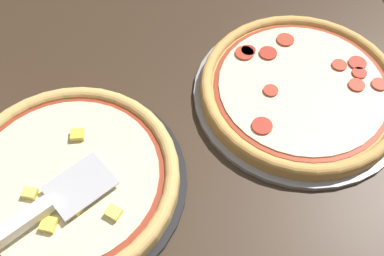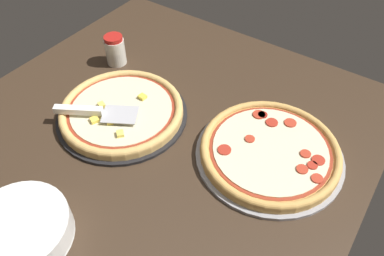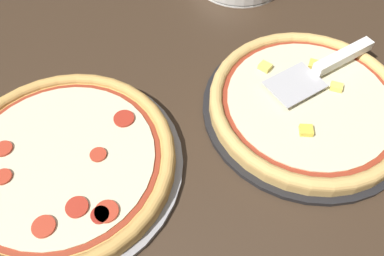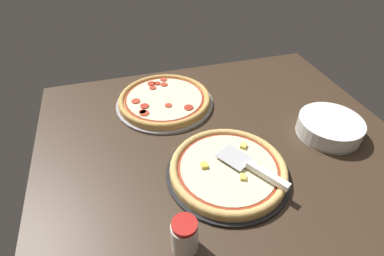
% 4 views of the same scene
% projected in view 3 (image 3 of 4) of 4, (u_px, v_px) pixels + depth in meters
% --- Properties ---
extents(ground_plane, '(1.30, 1.18, 0.04)m').
position_uv_depth(ground_plane, '(238.00, 104.00, 0.75)').
color(ground_plane, '#38281C').
extents(pizza_pan_front, '(0.39, 0.39, 0.01)m').
position_uv_depth(pizza_pan_front, '(306.00, 109.00, 0.71)').
color(pizza_pan_front, black).
rests_on(pizza_pan_front, ground_plane).
extents(pizza_front, '(0.37, 0.37, 0.03)m').
position_uv_depth(pizza_front, '(308.00, 102.00, 0.70)').
color(pizza_front, '#DBAD60').
rests_on(pizza_front, pizza_pan_front).
extents(pizza_pan_back, '(0.40, 0.40, 0.01)m').
position_uv_depth(pizza_pan_back, '(65.00, 166.00, 0.64)').
color(pizza_pan_back, '#939399').
rests_on(pizza_pan_back, ground_plane).
extents(pizza_back, '(0.38, 0.38, 0.03)m').
position_uv_depth(pizza_back, '(62.00, 160.00, 0.62)').
color(pizza_back, tan).
rests_on(pizza_back, pizza_pan_back).
extents(serving_spatula, '(0.16, 0.23, 0.02)m').
position_uv_depth(serving_spatula, '(333.00, 62.00, 0.72)').
color(serving_spatula, '#B7B7BC').
rests_on(serving_spatula, pizza_front).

